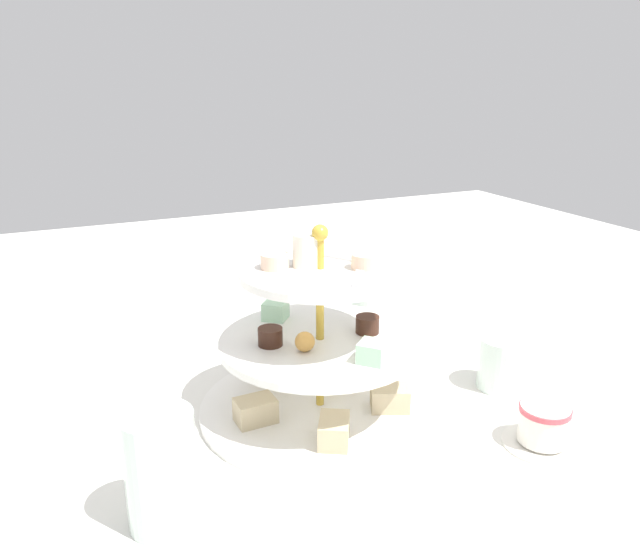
# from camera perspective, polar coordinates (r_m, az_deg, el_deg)

# --- Properties ---
(ground_plane) EXTENTS (2.40, 2.40, 0.00)m
(ground_plane) POSITION_cam_1_polar(r_m,az_deg,el_deg) (0.82, -0.00, -12.39)
(ground_plane) COLOR silver
(tiered_serving_stand) EXTENTS (0.31, 0.31, 0.25)m
(tiered_serving_stand) POSITION_cam_1_polar(r_m,az_deg,el_deg) (0.79, -0.02, -7.73)
(tiered_serving_stand) COLOR white
(tiered_serving_stand) RESTS_ON ground_plane
(water_glass_tall_right) EXTENTS (0.07, 0.07, 0.12)m
(water_glass_tall_right) POSITION_cam_1_polar(r_m,az_deg,el_deg) (0.63, -14.39, -17.02)
(water_glass_tall_right) COLOR silver
(water_glass_tall_right) RESTS_ON ground_plane
(water_glass_short_left) EXTENTS (0.06, 0.06, 0.07)m
(water_glass_short_left) POSITION_cam_1_polar(r_m,az_deg,el_deg) (0.90, 16.35, -7.81)
(water_glass_short_left) COLOR silver
(water_glass_short_left) RESTS_ON ground_plane
(teacup_with_saucer) EXTENTS (0.09, 0.09, 0.05)m
(teacup_with_saucer) POSITION_cam_1_polar(r_m,az_deg,el_deg) (0.79, 19.81, -13.00)
(teacup_with_saucer) COLOR white
(teacup_with_saucer) RESTS_ON ground_plane
(butter_knife_left) EXTENTS (0.12, 0.14, 0.00)m
(butter_knife_left) POSITION_cam_1_polar(r_m,az_deg,el_deg) (0.98, -16.64, -7.83)
(butter_knife_left) COLOR silver
(butter_knife_left) RESTS_ON ground_plane
(water_glass_mid_back) EXTENTS (0.06, 0.06, 0.11)m
(water_glass_mid_back) POSITION_cam_1_polar(r_m,az_deg,el_deg) (1.00, 4.19, -3.21)
(water_glass_mid_back) COLOR silver
(water_glass_mid_back) RESTS_ON ground_plane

